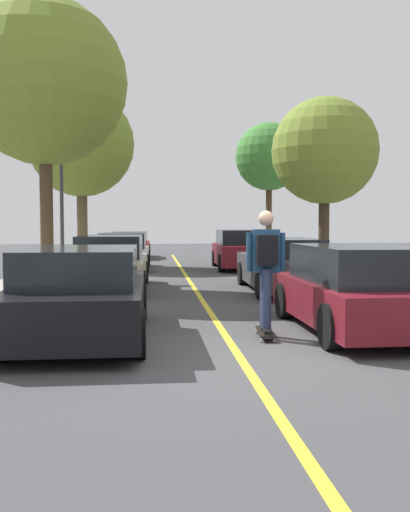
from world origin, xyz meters
TOP-DOWN VIEW (x-y plane):
  - ground at (0.00, 0.00)m, footprint 80.00×80.00m
  - center_line at (0.00, 4.00)m, footprint 0.12×39.20m
  - parked_car_left_nearest at (-2.18, 1.27)m, footprint 1.96×4.27m
  - parked_car_left_near at (-2.18, 7.49)m, footprint 1.93×4.63m
  - parked_car_left_far at (-2.18, 14.12)m, footprint 2.01×4.40m
  - parked_car_left_farthest at (-2.18, 21.16)m, footprint 2.01×4.26m
  - parked_car_right_nearest at (2.18, 1.39)m, footprint 2.03×4.03m
  - parked_car_right_near at (2.18, 6.78)m, footprint 1.87×4.48m
  - parked_car_right_far at (2.18, 13.89)m, footprint 1.95×4.24m
  - street_tree_left_nearest at (-3.85, 7.86)m, footprint 4.26×4.26m
  - street_tree_left_near at (-3.85, 15.64)m, footprint 4.14×4.14m
  - street_tree_right_nearest at (3.85, 8.76)m, footprint 3.06×3.06m
  - street_tree_right_near at (3.85, 16.57)m, footprint 2.86×2.86m
  - fire_hydrant at (3.68, 4.85)m, footprint 0.20×0.20m
  - streetlamp at (-3.93, 11.00)m, footprint 0.36×0.24m
  - skateboard at (0.58, 1.02)m, footprint 0.30×0.86m
  - skateboarder at (0.58, 0.99)m, footprint 0.59×0.71m

SIDE VIEW (x-z plane):
  - ground at x=0.00m, z-range 0.00..0.00m
  - center_line at x=0.00m, z-range 0.00..0.01m
  - skateboard at x=0.58m, z-range 0.04..0.14m
  - fire_hydrant at x=3.68m, z-range 0.14..0.84m
  - parked_car_left_farthest at x=-2.18m, z-range -0.02..1.28m
  - parked_car_left_far at x=-2.18m, z-range -0.02..1.33m
  - parked_car_right_near at x=2.18m, z-range -0.01..1.34m
  - parked_car_left_nearest at x=-2.18m, z-range -0.01..1.35m
  - parked_car_right_nearest at x=2.18m, z-range -0.01..1.36m
  - parked_car_left_near at x=-2.18m, z-range -0.02..1.38m
  - parked_car_right_far at x=2.18m, z-range -0.01..1.46m
  - skateboarder at x=0.58m, z-range 0.23..2.04m
  - streetlamp at x=-3.93m, z-range 0.53..5.54m
  - street_tree_right_nearest at x=3.85m, z-range 1.19..6.37m
  - street_tree_right_near at x=3.85m, z-range 1.59..7.41m
  - street_tree_left_near at x=-3.85m, z-range 1.43..8.19m
  - street_tree_left_nearest at x=-3.85m, z-range 1.66..9.01m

